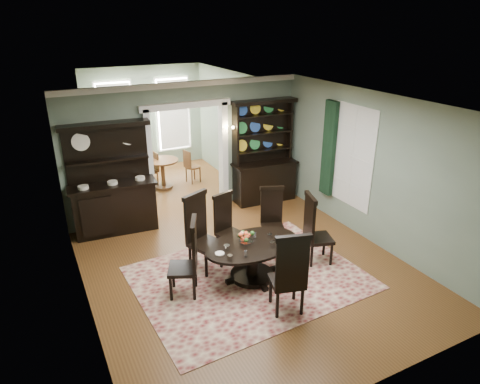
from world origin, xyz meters
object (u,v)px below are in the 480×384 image
object	(u,v)px
sideboard	(113,195)
welsh_dresser	(264,165)
parlor_table	(163,170)
dining_table	(252,254)

from	to	relation	value
sideboard	welsh_dresser	size ratio (longest dim) A/B	0.94
welsh_dresser	parlor_table	xyz separation A→B (m)	(-1.99, 1.89, -0.39)
sideboard	welsh_dresser	world-z (taller)	welsh_dresser
sideboard	welsh_dresser	distance (m)	3.64
parlor_table	dining_table	bearing A→B (deg)	-89.16
parlor_table	sideboard	bearing A→B (deg)	-131.22
parlor_table	welsh_dresser	bearing A→B (deg)	-43.48
dining_table	sideboard	bearing A→B (deg)	116.02
dining_table	parlor_table	distance (m)	4.83
dining_table	sideboard	xyz separation A→B (m)	(-1.72, 2.94, 0.34)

